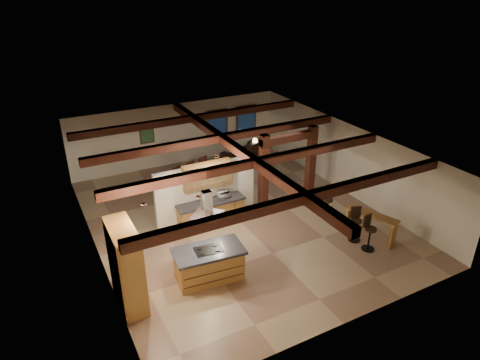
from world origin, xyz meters
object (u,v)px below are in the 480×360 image
object	(u,v)px
kitchen_island	(209,264)
sofa	(243,151)
bar_counter	(371,222)
dining_table	(199,185)

from	to	relation	value
kitchen_island	sofa	size ratio (longest dim) A/B	0.92
bar_counter	dining_table	bearing A→B (deg)	122.80
kitchen_island	sofa	xyz separation A→B (m)	(5.31, 7.83, -0.17)
sofa	kitchen_island	bearing A→B (deg)	34.76
kitchen_island	bar_counter	distance (m)	5.77
kitchen_island	sofa	world-z (taller)	kitchen_island
kitchen_island	dining_table	size ratio (longest dim) A/B	1.17
sofa	bar_counter	world-z (taller)	bar_counter
kitchen_island	bar_counter	bearing A→B (deg)	-5.81
dining_table	bar_counter	distance (m)	7.04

